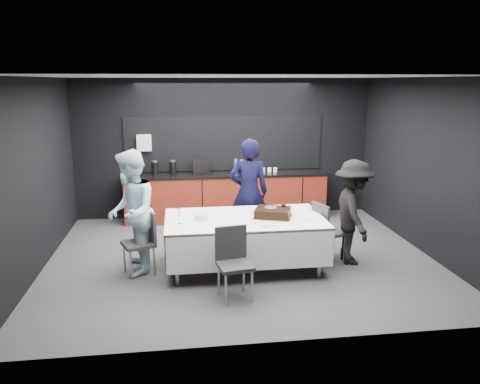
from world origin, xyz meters
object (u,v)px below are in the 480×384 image
(party_table, at_px, (244,227))
(plate_stack, at_px, (201,217))
(cake_assembly, at_px, (273,213))
(person_right, at_px, (353,212))
(chair_right, at_px, (326,228))
(champagne_flute, at_px, (179,213))
(chair_left, at_px, (143,238))
(person_center, at_px, (249,192))
(person_left, at_px, (131,213))
(chair_near, at_px, (233,257))

(party_table, relative_size, plate_stack, 11.46)
(cake_assembly, bearing_deg, party_table, 176.32)
(plate_stack, height_order, person_right, person_right)
(chair_right, height_order, person_right, person_right)
(champagne_flute, bearing_deg, cake_assembly, 6.46)
(chair_left, bearing_deg, person_center, 30.86)
(champagne_flute, bearing_deg, person_right, 4.04)
(party_table, distance_m, chair_right, 1.29)
(plate_stack, bearing_deg, person_center, 50.96)
(cake_assembly, xyz_separation_m, chair_left, (-1.89, 0.04, -0.31))
(party_table, relative_size, person_right, 1.45)
(champagne_flute, xyz_separation_m, person_left, (-0.68, 0.22, -0.03))
(cake_assembly, height_order, chair_left, cake_assembly)
(party_table, height_order, chair_right, chair_right)
(person_left, bearing_deg, chair_right, 89.25)
(party_table, bearing_deg, chair_right, 4.87)
(plate_stack, distance_m, person_right, 2.31)
(party_table, relative_size, champagne_flute, 10.36)
(champagne_flute, bearing_deg, party_table, 10.81)
(champagne_flute, relative_size, chair_right, 0.24)
(chair_left, bearing_deg, champagne_flute, -20.32)
(cake_assembly, distance_m, chair_near, 1.19)
(champagne_flute, relative_size, chair_left, 0.24)
(party_table, xyz_separation_m, person_right, (1.66, 0.00, 0.16))
(party_table, relative_size, person_left, 1.28)
(person_center, height_order, person_left, person_center)
(party_table, height_order, chair_near, chair_near)
(person_left, bearing_deg, chair_left, 77.85)
(chair_left, height_order, person_center, person_center)
(champagne_flute, bearing_deg, plate_stack, 24.34)
(person_left, bearing_deg, person_center, 115.83)
(plate_stack, relative_size, person_left, 0.11)
(cake_assembly, xyz_separation_m, person_right, (1.25, 0.03, -0.05))
(party_table, distance_m, champagne_flute, 1.02)
(chair_near, height_order, person_left, person_left)
(chair_right, bearing_deg, champagne_flute, -172.57)
(person_right, bearing_deg, cake_assembly, 95.54)
(chair_right, relative_size, chair_near, 1.00)
(person_center, bearing_deg, party_table, 79.77)
(chair_left, xyz_separation_m, person_left, (-0.16, 0.03, 0.37))
(party_table, xyz_separation_m, person_left, (-1.63, 0.04, 0.26))
(party_table, relative_size, cake_assembly, 3.55)
(chair_right, height_order, person_center, person_center)
(person_left, bearing_deg, party_table, 86.52)
(chair_left, xyz_separation_m, chair_right, (2.76, 0.10, 0.00))
(chair_near, relative_size, person_right, 0.58)
(chair_left, bearing_deg, cake_assembly, -1.11)
(person_right, bearing_deg, champagne_flute, 98.22)
(cake_assembly, bearing_deg, chair_right, 8.96)
(plate_stack, height_order, champagne_flute, champagne_flute)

